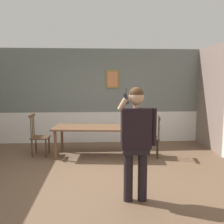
{
  "coord_description": "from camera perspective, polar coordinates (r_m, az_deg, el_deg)",
  "views": [
    {
      "loc": [
        0.14,
        -4.54,
        1.81
      ],
      "look_at": [
        0.4,
        -0.23,
        1.28
      ],
      "focal_mm": 40.18,
      "sensor_mm": 36.0,
      "label": 1
    }
  ],
  "objects": [
    {
      "name": "room_back_partition",
      "position": [
        7.41,
        -4.55,
        3.21
      ],
      "size": [
        6.42,
        0.17,
        2.74
      ],
      "color": "slate",
      "rests_on": "ground_plane"
    },
    {
      "name": "dining_table",
      "position": [
        6.07,
        -3.89,
        -4.08
      ],
      "size": [
        2.05,
        1.04,
        0.72
      ],
      "rotation": [
        0.0,
        0.0,
        -0.1
      ],
      "color": "brown",
      "rests_on": "ground_plane"
    },
    {
      "name": "chair_near_window",
      "position": [
        6.39,
        -16.32,
        -5.28
      ],
      "size": [
        0.43,
        0.43,
        1.02
      ],
      "rotation": [
        0.0,
        0.0,
        4.67
      ],
      "color": "#513823",
      "rests_on": "ground_plane"
    },
    {
      "name": "chair_by_doorway",
      "position": [
        6.11,
        9.14,
        -5.7
      ],
      "size": [
        0.49,
        0.49,
        0.97
      ],
      "rotation": [
        0.0,
        0.0,
        1.38
      ],
      "color": "#2D2319",
      "rests_on": "ground_plane"
    },
    {
      "name": "ground_plane",
      "position": [
        4.89,
        -5.02,
        -14.76
      ],
      "size": [
        7.06,
        7.06,
        0.0
      ],
      "primitive_type": "plane",
      "color": "brown"
    },
    {
      "name": "person_figure",
      "position": [
        3.74,
        5.55,
        -5.42
      ],
      "size": [
        0.59,
        0.24,
        1.73
      ],
      "rotation": [
        0.0,
        0.0,
        3.14
      ],
      "color": "black",
      "rests_on": "ground_plane"
    }
  ]
}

